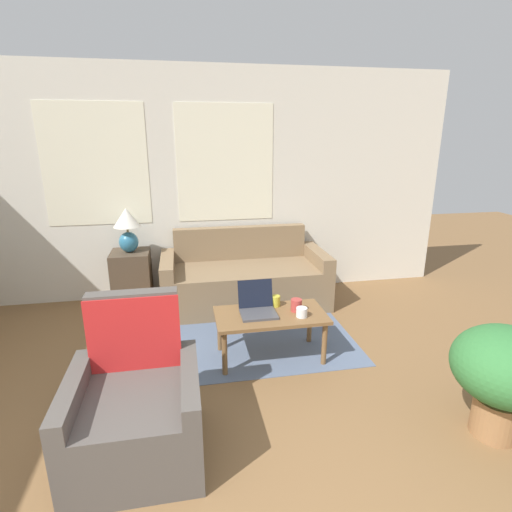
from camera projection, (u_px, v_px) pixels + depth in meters
The scene contains 12 objects.
wall_back at pixel (171, 186), 4.53m from camera, with size 6.63×0.06×2.60m.
rug at pixel (258, 326), 4.04m from camera, with size 1.68×1.79×0.01m.
couch at pixel (244, 280), 4.56m from camera, with size 1.83×0.81×0.83m.
armchair at pixel (136, 411), 2.38m from camera, with size 0.75×0.73×0.94m.
side_table at pixel (132, 279), 4.44m from camera, with size 0.41×0.41×0.64m.
table_lamp at pixel (127, 227), 4.26m from camera, with size 0.28×0.28×0.48m.
coffee_table at pixel (271, 319), 3.39m from camera, with size 0.94×0.49×0.41m.
laptop at pixel (257, 306), 3.39m from camera, with size 0.30×0.31×0.25m.
cup_navy at pixel (296, 305), 3.41m from camera, with size 0.10×0.10×0.11m.
cup_yellow at pixel (276, 301), 3.51m from camera, with size 0.08×0.08×0.10m.
cup_white at pixel (302, 312), 3.31m from camera, with size 0.09×0.09×0.08m.
potted_plant at pixel (505, 371), 2.46m from camera, with size 0.64×0.64×0.74m.
Camera 1 is at (0.10, -0.71, 1.86)m, focal length 28.00 mm.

